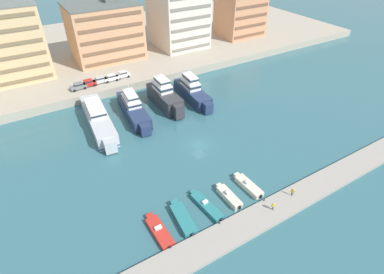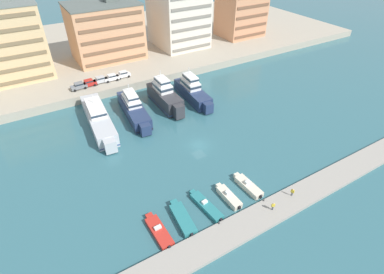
# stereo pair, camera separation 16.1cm
# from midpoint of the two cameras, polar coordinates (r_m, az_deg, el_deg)

# --- Properties ---
(ground_plane) EXTENTS (400.00, 400.00, 0.00)m
(ground_plane) POSITION_cam_midpoint_polar(r_m,az_deg,el_deg) (62.53, 1.45, -1.57)
(ground_plane) COLOR #336670
(quay_promenade) EXTENTS (180.00, 70.00, 2.26)m
(quay_promenade) POSITION_cam_midpoint_polar(r_m,az_deg,el_deg) (115.83, -16.45, 16.11)
(quay_promenade) COLOR #ADA38E
(quay_promenade) RESTS_ON ground
(pier_dock) EXTENTS (120.00, 4.65, 0.62)m
(pier_dock) POSITION_cam_midpoint_polar(r_m,az_deg,el_deg) (50.80, 14.41, -13.80)
(pier_dock) COLOR #9E998E
(pier_dock) RESTS_ON ground
(yacht_silver_far_left) EXTENTS (5.85, 22.93, 6.32)m
(yacht_silver_far_left) POSITION_cam_midpoint_polar(r_m,az_deg,el_deg) (70.69, -17.34, 3.37)
(yacht_silver_far_left) COLOR silver
(yacht_silver_far_left) RESTS_ON ground
(yacht_navy_left) EXTENTS (5.57, 18.94, 7.26)m
(yacht_navy_left) POSITION_cam_midpoint_polar(r_m,az_deg,el_deg) (72.44, -11.01, 5.39)
(yacht_navy_left) COLOR navy
(yacht_navy_left) RESTS_ON ground
(yacht_charcoal_mid_left) EXTENTS (4.29, 15.72, 8.77)m
(yacht_charcoal_mid_left) POSITION_cam_midpoint_polar(r_m,az_deg,el_deg) (75.24, -5.12, 7.73)
(yacht_charcoal_mid_left) COLOR #333338
(yacht_charcoal_mid_left) RESTS_ON ground
(yacht_navy_center_left) EXTENTS (4.85, 17.40, 7.97)m
(yacht_navy_center_left) POSITION_cam_midpoint_polar(r_m,az_deg,el_deg) (78.16, 0.14, 8.71)
(yacht_navy_center_left) COLOR navy
(yacht_navy_center_left) RESTS_ON ground
(motorboat_red_far_left) EXTENTS (2.13, 7.23, 1.12)m
(motorboat_red_far_left) POSITION_cam_midpoint_polar(r_m,az_deg,el_deg) (47.33, -6.26, -17.36)
(motorboat_red_far_left) COLOR red
(motorboat_red_far_left) RESTS_ON ground
(motorboat_teal_left) EXTENTS (2.68, 7.49, 1.01)m
(motorboat_teal_left) POSITION_cam_midpoint_polar(r_m,az_deg,el_deg) (48.39, -1.75, -15.20)
(motorboat_teal_left) COLOR teal
(motorboat_teal_left) RESTS_ON ground
(motorboat_teal_mid_left) EXTENTS (2.41, 7.85, 1.20)m
(motorboat_teal_mid_left) POSITION_cam_midpoint_polar(r_m,az_deg,el_deg) (50.15, 2.74, -12.92)
(motorboat_teal_mid_left) COLOR teal
(motorboat_teal_mid_left) RESTS_ON ground
(motorboat_cream_center_left) EXTENTS (1.69, 6.24, 1.59)m
(motorboat_cream_center_left) POSITION_cam_midpoint_polar(r_m,az_deg,el_deg) (51.62, 7.04, -11.17)
(motorboat_cream_center_left) COLOR beige
(motorboat_cream_center_left) RESTS_ON ground
(motorboat_cream_center) EXTENTS (2.01, 6.75, 1.51)m
(motorboat_cream_center) POSITION_cam_midpoint_polar(r_m,az_deg,el_deg) (53.89, 10.69, -9.12)
(motorboat_cream_center) COLOR beige
(motorboat_cream_center) RESTS_ON ground
(car_grey_far_left) EXTENTS (4.21, 2.15, 1.80)m
(car_grey_far_left) POSITION_cam_midpoint_polar(r_m,az_deg,el_deg) (83.92, -20.70, 9.13)
(car_grey_far_left) COLOR slate
(car_grey_far_left) RESTS_ON quay_promenade
(car_red_left) EXTENTS (4.18, 2.09, 1.80)m
(car_red_left) POSITION_cam_midpoint_polar(r_m,az_deg,el_deg) (84.64, -19.06, 9.73)
(car_red_left) COLOR red
(car_red_left) RESTS_ON quay_promenade
(car_silver_mid_left) EXTENTS (4.18, 2.09, 1.80)m
(car_silver_mid_left) POSITION_cam_midpoint_polar(r_m,az_deg,el_deg) (85.50, -17.06, 10.40)
(car_silver_mid_left) COLOR #B7BCC1
(car_silver_mid_left) RESTS_ON quay_promenade
(car_white_center_left) EXTENTS (4.13, 1.97, 1.80)m
(car_white_center_left) POSITION_cam_midpoint_polar(r_m,az_deg,el_deg) (86.00, -15.02, 10.92)
(car_white_center_left) COLOR white
(car_white_center_left) RESTS_ON quay_promenade
(car_white_center) EXTENTS (4.15, 2.02, 1.80)m
(car_white_center) POSITION_cam_midpoint_polar(r_m,az_deg,el_deg) (87.15, -12.96, 11.58)
(car_white_center) COLOR white
(car_white_center) RESTS_ON quay_promenade
(apartment_block_left) EXTENTS (20.18, 13.59, 21.56)m
(apartment_block_left) POSITION_cam_midpoint_polar(r_m,az_deg,el_deg) (95.16, -32.24, 14.92)
(apartment_block_left) COLOR #E0BC84
(apartment_block_left) RESTS_ON quay_promenade
(apartment_block_mid_left) EXTENTS (20.67, 15.60, 18.34)m
(apartment_block_mid_left) POSITION_cam_midpoint_polar(r_m,az_deg,el_deg) (100.33, -16.12, 18.82)
(apartment_block_mid_left) COLOR tan
(apartment_block_mid_left) RESTS_ON quay_promenade
(apartment_block_center_left) EXTENTS (15.89, 18.31, 27.12)m
(apartment_block_center_left) POSITION_cam_midpoint_polar(r_m,az_deg,el_deg) (107.47, -2.63, 23.62)
(apartment_block_center_left) COLOR silver
(apartment_block_center_left) RESTS_ON quay_promenade
(apartment_block_center) EXTENTS (15.46, 13.04, 22.12)m
(apartment_block_center) POSITION_cam_midpoint_polar(r_m,az_deg,el_deg) (119.39, 9.45, 23.28)
(apartment_block_center) COLOR tan
(apartment_block_center) RESTS_ON quay_promenade
(pedestrian_near_edge) EXTENTS (0.56, 0.39, 1.60)m
(pedestrian_near_edge) POSITION_cam_midpoint_polar(r_m,az_deg,el_deg) (50.25, 15.28, -12.52)
(pedestrian_near_edge) COLOR #4C515B
(pedestrian_near_edge) RESTS_ON pier_dock
(pedestrian_mid_deck) EXTENTS (0.38, 0.56, 1.58)m
(pedestrian_mid_deck) POSITION_cam_midpoint_polar(r_m,az_deg,el_deg) (53.32, 18.67, -9.84)
(pedestrian_mid_deck) COLOR #4C515B
(pedestrian_mid_deck) RESTS_ON pier_dock
(bollard_west) EXTENTS (0.20, 0.20, 0.61)m
(bollard_west) POSITION_cam_midpoint_polar(r_m,az_deg,el_deg) (47.50, 5.29, -15.90)
(bollard_west) COLOR #2D2D33
(bollard_west) RESTS_ON pier_dock
(bollard_west_mid) EXTENTS (0.20, 0.20, 0.61)m
(bollard_west_mid) POSITION_cam_midpoint_polar(r_m,az_deg,el_deg) (51.65, 13.63, -11.51)
(bollard_west_mid) COLOR #2D2D33
(bollard_west_mid) RESTS_ON pier_dock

